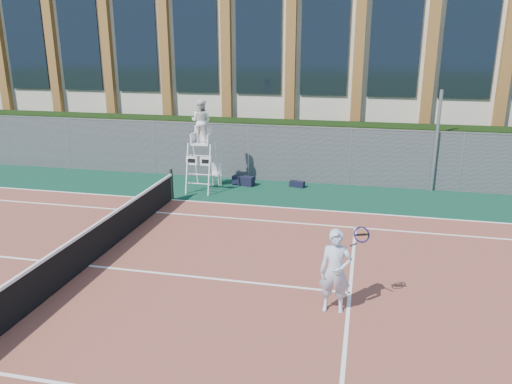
% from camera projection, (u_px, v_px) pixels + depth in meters
% --- Properties ---
extents(ground, '(120.00, 120.00, 0.00)m').
position_uv_depth(ground, '(88.00, 267.00, 12.37)').
color(ground, '#233814').
extents(apron, '(36.00, 20.00, 0.01)m').
position_uv_depth(apron, '(108.00, 251.00, 13.30)').
color(apron, '#0C3524').
rests_on(apron, ground).
extents(tennis_court, '(23.77, 10.97, 0.02)m').
position_uv_depth(tennis_court, '(88.00, 266.00, 12.36)').
color(tennis_court, brown).
rests_on(tennis_court, apron).
extents(tennis_net, '(0.10, 11.30, 1.10)m').
position_uv_depth(tennis_net, '(86.00, 247.00, 12.21)').
color(tennis_net, black).
rests_on(tennis_net, ground).
extents(fence, '(40.00, 0.06, 2.20)m').
position_uv_depth(fence, '(201.00, 150.00, 20.26)').
color(fence, '#595E60').
rests_on(fence, ground).
extents(hedge, '(40.00, 1.40, 2.20)m').
position_uv_depth(hedge, '(210.00, 145.00, 21.38)').
color(hedge, black).
rests_on(hedge, ground).
extents(building, '(45.00, 10.60, 8.22)m').
position_uv_depth(building, '(251.00, 63.00, 27.92)').
color(building, beige).
rests_on(building, ground).
extents(steel_pole, '(0.12, 0.12, 3.72)m').
position_uv_depth(steel_pole, '(436.00, 142.00, 18.07)').
color(steel_pole, '#9EA0A5').
rests_on(steel_pole, ground).
extents(umpire_chair, '(0.95, 1.46, 3.39)m').
position_uv_depth(umpire_chair, '(201.00, 124.00, 18.09)').
color(umpire_chair, white).
rests_on(umpire_chair, ground).
extents(plastic_chair, '(0.48, 0.48, 0.83)m').
position_uv_depth(plastic_chair, '(217.00, 172.00, 19.34)').
color(plastic_chair, silver).
rests_on(plastic_chair, apron).
extents(sports_bag_near, '(0.88, 0.50, 0.35)m').
position_uv_depth(sports_bag_near, '(243.00, 181.00, 19.28)').
color(sports_bag_near, black).
rests_on(sports_bag_near, apron).
extents(sports_bag_far, '(0.61, 0.37, 0.23)m').
position_uv_depth(sports_bag_far, '(297.00, 184.00, 19.05)').
color(sports_bag_far, black).
rests_on(sports_bag_far, apron).
extents(tennis_player, '(0.99, 0.67, 1.78)m').
position_uv_depth(tennis_player, '(336.00, 271.00, 10.08)').
color(tennis_player, silver).
rests_on(tennis_player, tennis_court).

